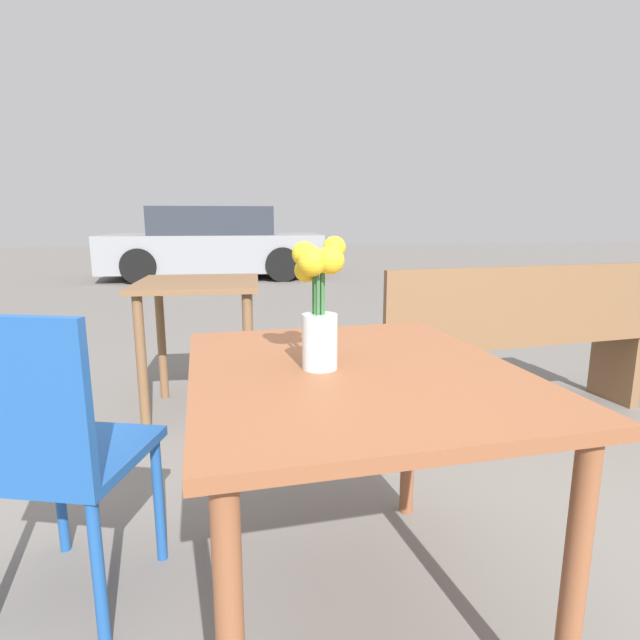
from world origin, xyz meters
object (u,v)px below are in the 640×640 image
at_px(cafe_chair, 47,447).
at_px(table_back, 199,308).
at_px(bench_near, 518,336).
at_px(flower_vase, 319,305).
at_px(parked_car, 215,244).
at_px(table_front, 353,402).

height_order(cafe_chair, table_back, cafe_chair).
relative_size(bench_near, table_back, 2.23).
height_order(flower_vase, bench_near, flower_vase).
bearing_deg(parked_car, table_front, -84.75).
bearing_deg(flower_vase, table_front, 3.54).
bearing_deg(parked_car, table_back, -87.81).
height_order(flower_vase, cafe_chair, flower_vase).
distance_m(flower_vase, cafe_chair, 0.81).
height_order(cafe_chair, bench_near, cafe_chair).
xyz_separation_m(table_front, cafe_chair, (-0.79, 0.11, -0.12)).
relative_size(cafe_chair, parked_car, 0.22).
relative_size(table_front, bench_near, 0.61).
xyz_separation_m(flower_vase, cafe_chair, (-0.70, 0.12, -0.38)).
distance_m(bench_near, parked_car, 7.46).
bearing_deg(table_front, flower_vase, -176.46).
distance_m(table_front, cafe_chair, 0.81).
xyz_separation_m(table_front, parked_car, (-0.77, 8.43, -0.00)).
distance_m(cafe_chair, parked_car, 8.31).
xyz_separation_m(cafe_chair, bench_near, (1.98, 1.11, -0.04)).
relative_size(bench_near, parked_car, 0.43).
bearing_deg(cafe_chair, table_back, 79.17).
relative_size(cafe_chair, bench_near, 0.52).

